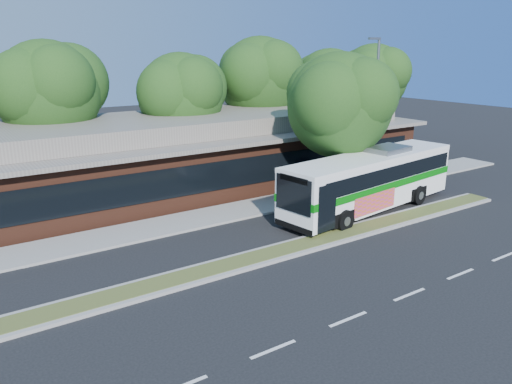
# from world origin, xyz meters

# --- Properties ---
(ground) EXTENTS (120.00, 120.00, 0.00)m
(ground) POSITION_xyz_m (0.00, 0.00, 0.00)
(ground) COLOR black
(ground) RESTS_ON ground
(median_strip) EXTENTS (26.00, 1.10, 0.15)m
(median_strip) POSITION_xyz_m (0.00, 0.60, 0.07)
(median_strip) COLOR #3B4B20
(median_strip) RESTS_ON ground
(sidewalk) EXTENTS (44.00, 2.60, 0.12)m
(sidewalk) POSITION_xyz_m (0.00, 6.40, 0.06)
(sidewalk) COLOR gray
(sidewalk) RESTS_ON ground
(plaza_building) EXTENTS (33.20, 11.20, 4.45)m
(plaza_building) POSITION_xyz_m (0.00, 12.99, 2.13)
(plaza_building) COLOR #522819
(plaza_building) RESTS_ON ground
(lamp_post) EXTENTS (0.93, 0.18, 9.07)m
(lamp_post) POSITION_xyz_m (9.56, 6.00, 4.90)
(lamp_post) COLOR slate
(lamp_post) RESTS_ON ground
(tree_bg_b) EXTENTS (6.69, 6.00, 9.00)m
(tree_bg_b) POSITION_xyz_m (-6.57, 16.14, 6.14)
(tree_bg_b) COLOR black
(tree_bg_b) RESTS_ON ground
(tree_bg_c) EXTENTS (6.24, 5.60, 8.26)m
(tree_bg_c) POSITION_xyz_m (1.40, 15.13, 5.59)
(tree_bg_c) COLOR black
(tree_bg_c) RESTS_ON ground
(tree_bg_d) EXTENTS (6.91, 6.20, 9.37)m
(tree_bg_d) POSITION_xyz_m (8.45, 16.15, 6.42)
(tree_bg_d) COLOR black
(tree_bg_d) RESTS_ON ground
(tree_bg_e) EXTENTS (6.47, 5.80, 8.50)m
(tree_bg_e) POSITION_xyz_m (14.42, 15.14, 5.74)
(tree_bg_e) COLOR black
(tree_bg_e) RESTS_ON ground
(tree_bg_f) EXTENTS (6.69, 6.00, 8.92)m
(tree_bg_f) POSITION_xyz_m (20.43, 16.14, 6.06)
(tree_bg_f) COLOR black
(tree_bg_f) RESTS_ON ground
(transit_bus) EXTENTS (11.99, 4.03, 3.31)m
(transit_bus) POSITION_xyz_m (6.06, 2.70, 1.84)
(transit_bus) COLOR white
(transit_bus) RESTS_ON ground
(sidewalk_tree) EXTENTS (6.55, 5.87, 8.33)m
(sidewalk_tree) POSITION_xyz_m (6.42, 5.44, 5.54)
(sidewalk_tree) COLOR black
(sidewalk_tree) RESTS_ON ground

